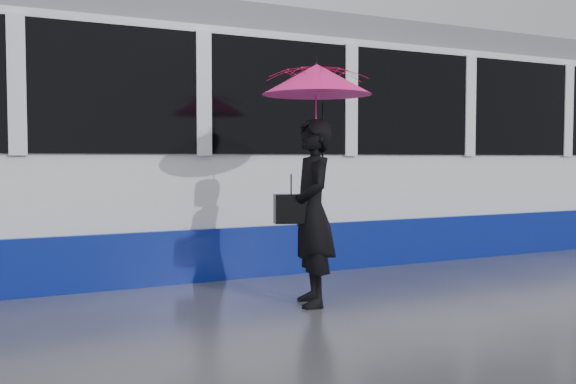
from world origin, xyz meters
TOP-DOWN VIEW (x-y plane):
  - ground at (0.00, 0.00)m, footprint 90.00×90.00m
  - rails at (0.00, 2.50)m, footprint 34.00×1.51m
  - tram at (1.62, 2.50)m, footprint 26.00×2.56m
  - woman at (-0.32, -0.34)m, footprint 0.59×0.76m
  - umbrella at (-0.27, -0.34)m, footprint 1.32×1.32m
  - handbag at (-0.54, -0.32)m, footprint 0.35×0.22m

SIDE VIEW (x-z plane):
  - ground at x=0.00m, z-range 0.00..0.00m
  - rails at x=0.00m, z-range 0.00..0.02m
  - woman at x=-0.32m, z-range 0.00..1.83m
  - handbag at x=-0.54m, z-range 0.73..1.19m
  - tram at x=1.62m, z-range -0.04..3.31m
  - umbrella at x=-0.27m, z-range 1.39..2.63m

